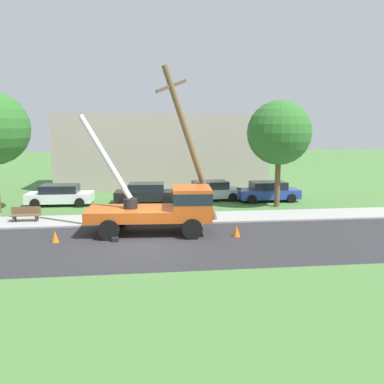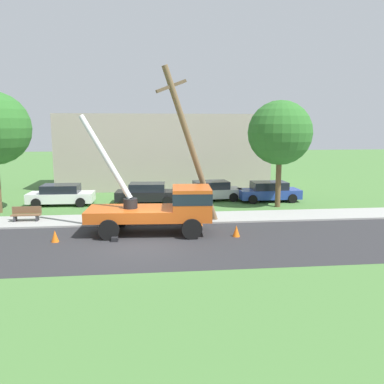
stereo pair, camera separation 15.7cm
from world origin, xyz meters
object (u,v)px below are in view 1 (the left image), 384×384
(utility_truck, at_px, (166,206))
(traffic_cone_curbside, at_px, (199,221))
(roadside_tree_near, at_px, (279,133))
(leaning_utility_pole, at_px, (191,145))
(traffic_cone_ahead, at_px, (237,231))
(parked_sedan_white, at_px, (60,195))
(parked_sedan_black, at_px, (147,193))
(park_bench, at_px, (26,215))
(traffic_cone_behind, at_px, (55,236))
(parked_sedan_silver, at_px, (210,191))
(parked_sedan_blue, at_px, (268,191))

(utility_truck, relative_size, traffic_cone_curbside, 12.05)
(roadside_tree_near, bearing_deg, leaning_utility_pole, -146.31)
(traffic_cone_ahead, bearing_deg, utility_truck, 161.78)
(parked_sedan_white, bearing_deg, traffic_cone_ahead, -42.14)
(traffic_cone_curbside, xyz_separation_m, parked_sedan_black, (-2.81, 7.00, 0.43))
(parked_sedan_white, bearing_deg, parked_sedan_black, 0.60)
(parked_sedan_white, relative_size, park_bench, 2.78)
(traffic_cone_ahead, height_order, parked_sedan_white, parked_sedan_white)
(leaning_utility_pole, distance_m, roadside_tree_near, 7.68)
(roadside_tree_near, bearing_deg, traffic_cone_ahead, -122.09)
(leaning_utility_pole, relative_size, traffic_cone_curbside, 15.25)
(traffic_cone_behind, xyz_separation_m, traffic_cone_curbside, (7.14, 2.32, 0.00))
(traffic_cone_curbside, relative_size, parked_sedan_white, 0.13)
(traffic_cone_ahead, xyz_separation_m, parked_sedan_silver, (0.31, 9.90, 0.43))
(leaning_utility_pole, xyz_separation_m, parked_sedan_black, (-2.38, 6.55, -3.65))
(traffic_cone_curbside, relative_size, roadside_tree_near, 0.08)
(utility_truck, xyz_separation_m, traffic_cone_ahead, (3.40, -1.12, -1.13))
(traffic_cone_behind, bearing_deg, park_bench, 120.49)
(leaning_utility_pole, bearing_deg, traffic_cone_behind, -157.59)
(parked_sedan_silver, distance_m, parked_sedan_blue, 4.20)
(traffic_cone_ahead, bearing_deg, parked_sedan_silver, 88.23)
(parked_sedan_white, bearing_deg, traffic_cone_curbside, -38.50)
(parked_sedan_black, distance_m, parked_sedan_blue, 8.77)
(leaning_utility_pole, distance_m, park_bench, 10.08)
(parked_sedan_blue, bearing_deg, parked_sedan_black, 178.47)
(leaning_utility_pole, relative_size, traffic_cone_ahead, 15.25)
(traffic_cone_behind, distance_m, parked_sedan_silver, 13.36)
(traffic_cone_curbside, bearing_deg, utility_truck, -146.82)
(parked_sedan_silver, distance_m, roadside_tree_near, 6.55)
(utility_truck, bearing_deg, parked_sedan_white, 130.03)
(utility_truck, xyz_separation_m, parked_sedan_black, (-0.94, 8.22, -0.70))
(roadside_tree_near, bearing_deg, parked_sedan_black, 165.26)
(utility_truck, xyz_separation_m, parked_sedan_blue, (7.83, 7.99, -0.70))
(utility_truck, height_order, traffic_cone_ahead, utility_truck)
(leaning_utility_pole, bearing_deg, roadside_tree_near, 33.69)
(parked_sedan_silver, xyz_separation_m, parked_sedan_blue, (4.13, -0.80, 0.00))
(traffic_cone_curbside, relative_size, parked_sedan_black, 0.12)
(traffic_cone_behind, distance_m, parked_sedan_black, 10.29)
(utility_truck, height_order, traffic_cone_curbside, utility_truck)
(traffic_cone_ahead, height_order, traffic_cone_behind, same)
(leaning_utility_pole, xyz_separation_m, parked_sedan_silver, (2.26, 7.11, -3.65))
(traffic_cone_behind, bearing_deg, parked_sedan_white, 99.67)
(leaning_utility_pole, relative_size, traffic_cone_behind, 15.25)
(traffic_cone_behind, height_order, parked_sedan_silver, parked_sedan_silver)
(leaning_utility_pole, height_order, traffic_cone_behind, leaning_utility_pole)
(traffic_cone_behind, height_order, parked_sedan_blue, parked_sedan_blue)
(parked_sedan_silver, xyz_separation_m, roadside_tree_near, (4.11, -2.87, 4.23))
(parked_sedan_white, relative_size, parked_sedan_black, 0.98)
(parked_sedan_silver, bearing_deg, roadside_tree_near, -34.91)
(parked_sedan_black, distance_m, parked_sedan_silver, 4.68)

